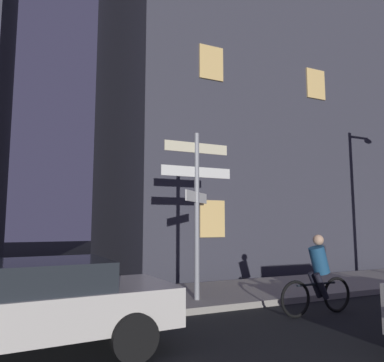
{
  "coord_description": "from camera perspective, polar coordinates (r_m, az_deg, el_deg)",
  "views": [
    {
      "loc": [
        -4.44,
        -1.03,
        1.83
      ],
      "look_at": [
        -1.05,
        6.44,
        2.8
      ],
      "focal_mm": 34.13,
      "sensor_mm": 36.0,
      "label": 1
    }
  ],
  "objects": [
    {
      "name": "sidewalk_kerb",
      "position": [
        9.65,
        3.63,
        -17.22
      ],
      "size": [
        40.0,
        2.93,
        0.14
      ],
      "primitive_type": "cube",
      "color": "gray",
      "rests_on": "ground_plane"
    },
    {
      "name": "building_right_block",
      "position": [
        20.02,
        8.69,
        15.87
      ],
      "size": [
        13.95,
        9.64,
        18.99
      ],
      "color": "#383842",
      "rests_on": "ground_plane"
    },
    {
      "name": "signpost",
      "position": [
        8.47,
        0.74,
        -2.6
      ],
      "size": [
        1.77,
        0.99,
        3.82
      ],
      "color": "gray",
      "rests_on": "sidewalk_kerb"
    },
    {
      "name": "car_far_oncoming",
      "position": [
        5.82,
        -26.21,
        -17.09
      ],
      "size": [
        4.74,
        2.12,
        1.31
      ],
      "color": "beige",
      "rests_on": "ground_plane"
    },
    {
      "name": "cyclist",
      "position": [
        8.16,
        19.08,
        -13.99
      ],
      "size": [
        1.82,
        0.32,
        1.61
      ],
      "color": "black",
      "rests_on": "ground_plane"
    }
  ]
}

